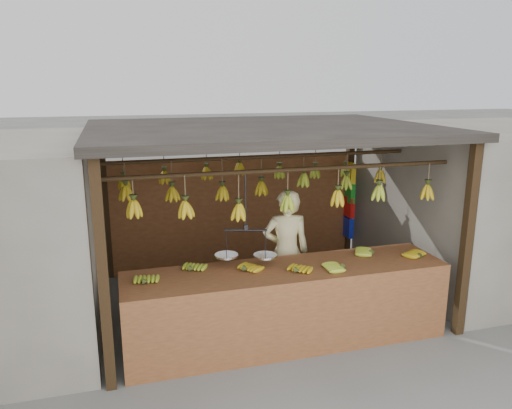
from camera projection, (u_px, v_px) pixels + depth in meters
name	position (u px, v px, depth m)	size (l,w,h in m)	color
ground	(262.00, 301.00, 6.86)	(80.00, 80.00, 0.00)	#5B5B57
stall	(255.00, 156.00, 6.69)	(4.30, 3.30, 2.40)	black
neighbor_right	(490.00, 203.00, 7.54)	(3.00, 3.00, 2.30)	slate
counter	(291.00, 288.00, 5.52)	(3.67, 0.83, 0.96)	brown
hanging_bananas	(263.00, 186.00, 6.47)	(3.62, 2.25, 0.40)	#B18F12
balance_scale	(246.00, 251.00, 5.53)	(0.67, 0.38, 0.96)	black
vendor	(286.00, 252.00, 6.37)	(0.60, 0.39, 1.64)	beige
bag_bundles	(349.00, 200.00, 8.40)	(0.08, 0.26, 1.28)	yellow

